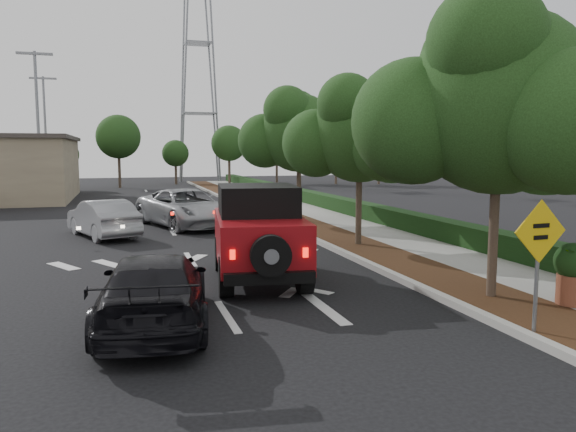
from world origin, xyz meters
name	(u,v)px	position (x,y,z in m)	size (l,w,h in m)	color
ground	(227,316)	(0.00, 0.00, 0.00)	(120.00, 120.00, 0.00)	black
curb	(283,225)	(4.60, 12.00, 0.07)	(0.20, 70.00, 0.15)	#9E9B93
planting_strip	(306,225)	(5.60, 12.00, 0.06)	(1.80, 70.00, 0.12)	black
sidewalk	(347,223)	(7.50, 12.00, 0.06)	(2.00, 70.00, 0.12)	gray
hedge	(377,214)	(8.90, 12.00, 0.40)	(0.80, 70.00, 0.80)	black
transmission_tower	(200,182)	(6.00, 48.00, 0.00)	(7.00, 4.00, 28.00)	slate
street_tree_near	(491,301)	(5.60, -0.50, 0.00)	(3.80, 3.80, 5.92)	black
street_tree_mid	(358,247)	(5.60, 6.50, 0.00)	(3.20, 3.20, 5.32)	black
street_tree_far	(299,223)	(5.60, 13.00, 0.00)	(3.40, 3.40, 5.62)	black
light_pole_a	(42,204)	(-6.50, 26.00, 0.00)	(2.00, 0.22, 9.00)	slate
light_pole_b	(48,191)	(-7.50, 38.00, 0.00)	(2.00, 0.22, 9.00)	slate
red_jeep	(258,232)	(1.33, 2.95, 1.19)	(2.54, 4.73, 2.34)	black
silver_suv_ahead	(186,208)	(0.71, 13.41, 0.79)	(2.63, 5.70, 1.58)	#9C9FA4
black_suv_oncoming	(154,291)	(-1.37, -0.25, 0.67)	(1.88, 4.63, 1.34)	black
silver_sedan_oncoming	(103,218)	(-2.59, 11.31, 0.70)	(1.48, 4.24, 1.40)	#96979C
speed_hump_sign	(539,248)	(4.80, -2.77, 1.57)	(1.06, 0.11, 2.26)	slate
terracotta_planter	(573,267)	(6.71, -1.56, 0.88)	(0.75, 0.75, 1.31)	brown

